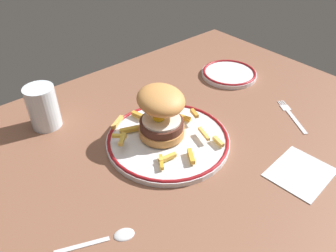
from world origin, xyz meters
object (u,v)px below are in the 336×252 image
dinner_plate (168,139)px  napkin (300,172)px  water_glass (44,109)px  side_plate (229,73)px  spoon (115,236)px  fork (291,115)px  burger (161,112)px

dinner_plate → napkin: (14.12, -25.00, -0.64)cm
napkin → water_glass: bearing=123.3°
napkin → side_plate: bearing=61.4°
dinner_plate → side_plate: (33.96, 11.42, -0.00)cm
dinner_plate → spoon: bearing=-150.4°
fork → napkin: bearing=-142.2°
side_plate → spoon: side_plate is taller
dinner_plate → burger: (0.01, 2.28, 6.28)cm
fork → side_plate: bearing=81.4°
water_glass → napkin: bearing=-56.7°
burger → side_plate: (33.95, 9.14, -6.28)cm
fork → spoon: spoon is taller
dinner_plate → water_glass: (-17.99, 23.89, 3.72)cm
water_glass → fork: size_ratio=0.80×
dinner_plate → burger: bearing=89.8°
dinner_plate → fork: size_ratio=2.14×
burger → napkin: burger is taller
fork → spoon: 53.18cm
dinner_plate → napkin: bearing=-60.5°
burger → napkin: (14.12, -27.28, -6.92)cm
water_glass → napkin: water_glass is taller
fork → spoon: (-53.18, -0.54, 0.18)cm
side_plate → burger: bearing=-164.9°
burger → dinner_plate: bearing=-90.2°
burger → side_plate: size_ratio=0.79×
dinner_plate → spoon: dinner_plate is taller
spoon → napkin: size_ratio=1.03×
water_glass → fork: water_glass is taller
dinner_plate → burger: 6.68cm
fork → water_glass: bearing=143.1°
burger → spoon: burger is taller
burger → fork: bearing=-25.9°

